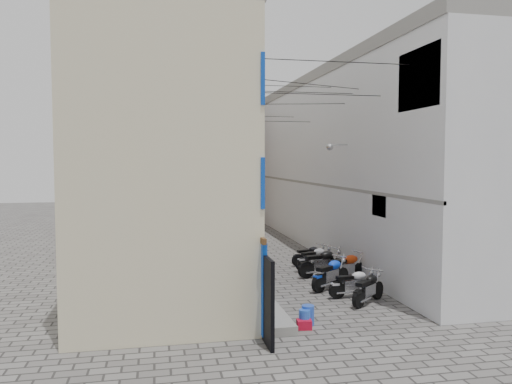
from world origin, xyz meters
TOP-DOWN VIEW (x-y plane):
  - ground at (0.00, 0.00)m, footprint 90.00×90.00m
  - plinth at (-2.05, 13.00)m, footprint 0.90×26.00m
  - building_left at (-4.98, 12.95)m, footprint 5.10×27.00m
  - building_right at (5.00, 13.00)m, footprint 5.94×26.00m
  - building_far_brick_left at (-2.00, 28.00)m, footprint 6.00×6.00m
  - building_far_brick_right at (3.00, 30.00)m, footprint 5.00×6.00m
  - building_far_concrete at (0.00, 34.00)m, footprint 8.00×5.00m
  - far_shopfront at (0.00, 25.20)m, footprint 2.00×0.30m
  - overhead_wires at (0.00, 7.64)m, footprint 5.80×13.02m
  - motorcycle_a at (1.43, 2.40)m, footprint 1.85×1.65m
  - motorcycle_b at (1.26, 3.19)m, footprint 1.85×0.76m
  - motorcycle_c at (0.89, 4.39)m, footprint 2.08×1.75m
  - motorcycle_d at (1.80, 5.25)m, footprint 2.21×1.23m
  - motorcycle_e at (1.19, 6.22)m, footprint 2.20×1.13m
  - motorcycle_f at (1.30, 7.38)m, footprint 1.99×1.18m
  - motorcycle_g at (1.35, 8.29)m, footprint 1.79×0.86m
  - person_a at (-2.07, 5.81)m, footprint 0.60×0.70m
  - person_b at (-1.70, 4.74)m, footprint 0.83×0.98m
  - water_jug_near at (-1.23, 0.63)m, footprint 0.35×0.35m
  - water_jug_far at (-1.09, 0.80)m, footprint 0.36×0.36m
  - red_crate at (-1.28, 0.50)m, footprint 0.44×0.35m

SIDE VIEW (x-z plane):
  - ground at x=0.00m, z-range 0.00..0.00m
  - red_crate at x=-1.28m, z-range 0.00..0.25m
  - plinth at x=-2.05m, z-range 0.00..0.25m
  - water_jug_near at x=-1.23m, z-range 0.00..0.49m
  - water_jug_far at x=-1.09m, z-range 0.00..0.55m
  - motorcycle_g at x=1.35m, z-range 0.00..0.99m
  - motorcycle_b at x=1.26m, z-range 0.00..1.04m
  - motorcycle_a at x=1.43m, z-range 0.00..1.10m
  - motorcycle_f at x=1.30m, z-range 0.00..1.10m
  - motorcycle_c at x=0.89m, z-range 0.00..1.21m
  - motorcycle_e at x=1.19m, z-range 0.00..1.22m
  - motorcycle_d at x=1.80m, z-range 0.00..1.22m
  - person_a at x=-2.07m, z-range 0.25..1.88m
  - person_b at x=-1.70m, z-range 0.25..2.03m
  - far_shopfront at x=0.00m, z-range 0.00..2.40m
  - building_far_brick_right at x=3.00m, z-range 0.00..8.00m
  - building_left at x=-4.98m, z-range 0.00..9.00m
  - building_right at x=5.00m, z-range 0.01..9.01m
  - building_far_brick_left at x=-2.00m, z-range 0.00..10.00m
  - building_far_concrete at x=0.00m, z-range 0.00..11.00m
  - overhead_wires at x=0.00m, z-range 6.46..7.79m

